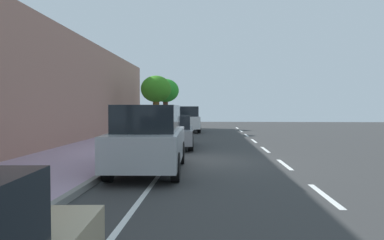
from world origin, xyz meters
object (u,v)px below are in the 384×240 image
object	(u,v)px
parked_sedan_grey_second	(174,132)
fire_hydrant	(119,144)
parked_suv_white_nearest	(187,119)
cyclist_with_backpack	(167,123)
parked_suv_silver_mid	(149,137)
bicycle_at_curb	(170,133)
street_tree_near_cyclist	(165,91)
street_tree_mid_block	(156,90)

from	to	relation	value
parked_sedan_grey_second	fire_hydrant	xyz separation A→B (m)	(1.62, 3.98, -0.17)
parked_suv_white_nearest	cyclist_with_backpack	size ratio (longest dim) A/B	3.00
parked_suv_silver_mid	bicycle_at_curb	distance (m)	10.92
cyclist_with_backpack	street_tree_near_cyclist	bearing A→B (deg)	-82.37
parked_suv_white_nearest	bicycle_at_curb	distance (m)	6.37
bicycle_at_curb	cyclist_with_backpack	xyz separation A→B (m)	(0.23, -0.45, 0.57)
street_tree_mid_block	cyclist_with_backpack	bearing A→B (deg)	107.60
cyclist_with_backpack	parked_sedan_grey_second	bearing A→B (deg)	100.80
parked_suv_white_nearest	street_tree_near_cyclist	bearing A→B (deg)	-59.10
parked_sedan_grey_second	fire_hydrant	size ratio (longest dim) A/B	5.34
parked_sedan_grey_second	bicycle_at_curb	bearing A→B (deg)	-80.94
parked_sedan_grey_second	parked_suv_silver_mid	size ratio (longest dim) A/B	0.94
parked_suv_silver_mid	bicycle_at_curb	size ratio (longest dim) A/B	2.72
parked_suv_white_nearest	cyclist_with_backpack	bearing A→B (deg)	81.34
parked_sedan_grey_second	street_tree_mid_block	distance (m)	9.56
street_tree_near_cyclist	street_tree_mid_block	xyz separation A→B (m)	(-0.00, 5.47, -0.16)
street_tree_near_cyclist	parked_suv_white_nearest	bearing A→B (deg)	120.90
cyclist_with_backpack	bicycle_at_curb	bearing A→B (deg)	117.05
parked_suv_silver_mid	street_tree_near_cyclist	world-z (taller)	street_tree_near_cyclist
street_tree_mid_block	fire_hydrant	size ratio (longest dim) A/B	4.85
cyclist_with_backpack	fire_hydrant	size ratio (longest dim) A/B	1.91
street_tree_near_cyclist	street_tree_mid_block	size ratio (longest dim) A/B	1.05
street_tree_near_cyclist	cyclist_with_backpack	bearing A→B (deg)	97.63
street_tree_near_cyclist	fire_hydrant	xyz separation A→B (m)	(-0.60, 18.42, -2.74)
parked_suv_white_nearest	bicycle_at_curb	world-z (taller)	parked_suv_white_nearest
parked_suv_white_nearest	cyclist_with_backpack	xyz separation A→B (m)	(0.89, 5.85, -0.06)
bicycle_at_curb	parked_suv_white_nearest	bearing A→B (deg)	-96.01
street_tree_near_cyclist	fire_hydrant	world-z (taller)	street_tree_near_cyclist
parked_suv_silver_mid	fire_hydrant	world-z (taller)	parked_suv_silver_mid
street_tree_near_cyclist	street_tree_mid_block	world-z (taller)	street_tree_near_cyclist
cyclist_with_backpack	street_tree_near_cyclist	xyz separation A→B (m)	(1.27, -9.46, 2.35)
fire_hydrant	bicycle_at_curb	bearing A→B (deg)	-96.00
bicycle_at_curb	cyclist_with_backpack	world-z (taller)	cyclist_with_backpack
street_tree_mid_block	bicycle_at_curb	bearing A→B (deg)	108.61
parked_suv_silver_mid	fire_hydrant	xyz separation A→B (m)	(1.53, -2.36, -0.45)
cyclist_with_backpack	street_tree_mid_block	bearing A→B (deg)	-72.40
parked_suv_white_nearest	cyclist_with_backpack	world-z (taller)	parked_suv_white_nearest
street_tree_mid_block	fire_hydrant	world-z (taller)	street_tree_mid_block
cyclist_with_backpack	parked_suv_white_nearest	bearing A→B (deg)	-98.66
bicycle_at_curb	street_tree_mid_block	bearing A→B (deg)	-71.39
fire_hydrant	street_tree_mid_block	bearing A→B (deg)	-87.34
bicycle_at_curb	fire_hydrant	world-z (taller)	fire_hydrant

